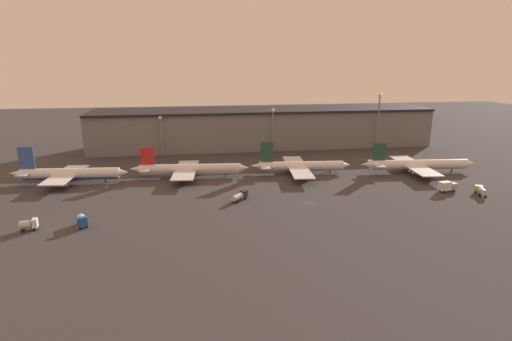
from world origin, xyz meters
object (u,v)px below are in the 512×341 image
(airplane_0, at_px, (69,174))
(service_vehicle_2, at_px, (29,224))
(airplane_2, at_px, (300,166))
(service_vehicle_4, at_px, (447,186))
(airplane_1, at_px, (189,169))
(service_vehicle_1, at_px, (82,220))
(airplane_3, at_px, (418,165))
(service_vehicle_3, at_px, (481,190))
(service_vehicle_0, at_px, (240,196))

(airplane_0, height_order, service_vehicle_2, airplane_0)
(airplane_2, height_order, service_vehicle_4, airplane_2)
(airplane_0, xyz_separation_m, airplane_1, (45.39, 0.88, -0.24))
(service_vehicle_2, bearing_deg, airplane_0, 82.07)
(airplane_0, xyz_separation_m, service_vehicle_4, (136.58, -31.18, -1.56))
(service_vehicle_1, distance_m, service_vehicle_4, 121.56)
(airplane_3, bearing_deg, service_vehicle_3, -72.54)
(airplane_2, distance_m, service_vehicle_4, 55.36)
(airplane_3, height_order, service_vehicle_4, airplane_3)
(airplane_0, bearing_deg, service_vehicle_3, -8.95)
(airplane_3, relative_size, service_vehicle_0, 7.58)
(service_vehicle_1, bearing_deg, airplane_0, 178.83)
(airplane_0, distance_m, service_vehicle_1, 46.97)
(service_vehicle_1, xyz_separation_m, service_vehicle_4, (120.86, 13.04, 0.29))
(service_vehicle_2, distance_m, service_vehicle_4, 135.27)
(service_vehicle_4, bearing_deg, airplane_2, 139.35)
(service_vehicle_2, bearing_deg, service_vehicle_1, -7.21)
(service_vehicle_3, distance_m, service_vehicle_4, 10.88)
(airplane_1, bearing_deg, service_vehicle_1, -118.35)
(service_vehicle_0, bearing_deg, airplane_3, -30.61)
(airplane_2, distance_m, service_vehicle_2, 99.23)
(airplane_2, xyz_separation_m, airplane_3, (48.90, -5.84, 0.18))
(airplane_1, relative_size, service_vehicle_1, 8.51)
(airplane_1, bearing_deg, airplane_3, 0.69)
(airplane_0, height_order, airplane_2, airplane_0)
(airplane_2, bearing_deg, airplane_3, -1.82)
(airplane_0, relative_size, airplane_3, 0.91)
(service_vehicle_1, height_order, service_vehicle_3, service_vehicle_1)
(airplane_3, relative_size, service_vehicle_1, 8.75)
(service_vehicle_2, bearing_deg, airplane_3, 5.27)
(service_vehicle_0, bearing_deg, airplane_1, 71.63)
(airplane_0, relative_size, service_vehicle_1, 8.00)
(service_vehicle_0, height_order, service_vehicle_4, service_vehicle_4)
(airplane_3, distance_m, service_vehicle_1, 129.51)
(service_vehicle_3, bearing_deg, airplane_1, 89.24)
(service_vehicle_2, bearing_deg, service_vehicle_3, -7.03)
(service_vehicle_0, xyz_separation_m, service_vehicle_1, (-46.55, -14.70, 0.12))
(airplane_3, xyz_separation_m, service_vehicle_4, (-2.94, -24.98, -1.37))
(airplane_3, bearing_deg, service_vehicle_0, -158.21)
(airplane_3, distance_m, service_vehicle_2, 142.88)
(service_vehicle_1, distance_m, service_vehicle_3, 130.69)
(service_vehicle_4, bearing_deg, airplane_3, 76.49)
(airplane_0, xyz_separation_m, service_vehicle_0, (62.27, -29.52, -1.97))
(airplane_2, relative_size, airplane_3, 0.85)
(airplane_2, xyz_separation_m, service_vehicle_0, (-28.35, -29.17, -1.60))
(airplane_3, bearing_deg, service_vehicle_1, -157.93)
(service_vehicle_0, xyz_separation_m, service_vehicle_3, (83.90, -6.77, -0.00))
(airplane_2, bearing_deg, service_vehicle_3, -27.90)
(airplane_2, distance_m, service_vehicle_1, 86.81)
(airplane_0, relative_size, airplane_1, 0.94)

